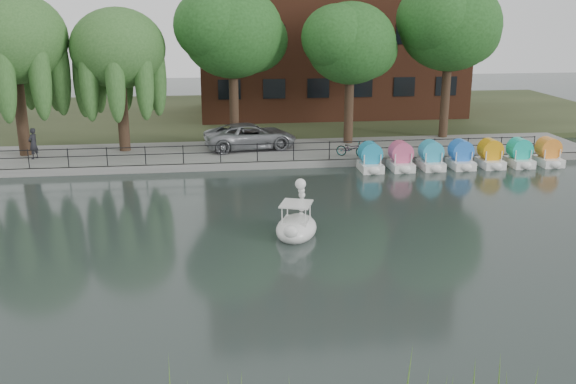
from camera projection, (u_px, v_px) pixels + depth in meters
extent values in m
plane|color=#3A4644|center=(288.00, 259.00, 22.59)|extent=(120.00, 120.00, 0.00)
cube|color=gray|center=(254.00, 154.00, 37.77)|extent=(40.00, 6.00, 0.40)
cube|color=gray|center=(258.00, 166.00, 34.96)|extent=(40.00, 0.25, 0.40)
cube|color=#47512D|center=(240.00, 115.00, 51.10)|extent=(60.00, 22.00, 0.36)
cylinder|color=black|center=(257.00, 144.00, 34.83)|extent=(32.00, 0.04, 0.04)
cylinder|color=black|center=(257.00, 151.00, 34.94)|extent=(32.00, 0.04, 0.04)
cylinder|color=black|center=(257.00, 152.00, 34.96)|extent=(0.05, 0.05, 1.00)
cylinder|color=#473323|center=(22.00, 118.00, 36.01)|extent=(0.60, 0.60, 4.20)
ellipsoid|color=#4A7F3A|center=(12.00, 38.00, 34.77)|extent=(5.88, 5.88, 5.00)
cylinder|color=#473323|center=(123.00, 118.00, 37.21)|extent=(0.60, 0.60, 3.80)
ellipsoid|color=#4A7F3A|center=(118.00, 48.00, 36.10)|extent=(5.32, 5.32, 4.52)
cylinder|color=#473323|center=(234.00, 107.00, 38.86)|extent=(0.60, 0.60, 4.50)
ellipsoid|color=#2F732B|center=(232.00, 32.00, 37.62)|extent=(6.00, 6.00, 5.10)
cylinder|color=#473323|center=(349.00, 110.00, 39.31)|extent=(0.60, 0.60, 4.05)
ellipsoid|color=#2F732B|center=(351.00, 43.00, 38.19)|extent=(5.40, 5.40, 4.59)
cylinder|color=#473323|center=(445.00, 100.00, 40.96)|extent=(0.60, 0.60, 4.72)
ellipsoid|color=#2F732B|center=(450.00, 25.00, 39.65)|extent=(6.30, 6.30, 5.36)
imported|color=gray|center=(251.00, 134.00, 37.94)|extent=(3.82, 6.62, 1.74)
imported|color=gray|center=(351.00, 148.00, 36.08)|extent=(1.31, 1.81, 1.00)
imported|color=black|center=(33.00, 141.00, 35.40)|extent=(0.75, 0.85, 1.98)
ellipsoid|color=white|center=(296.00, 229.00, 24.89)|extent=(2.26, 2.81, 0.54)
cube|color=white|center=(296.00, 223.00, 24.73)|extent=(1.30, 1.35, 0.27)
cube|color=white|center=(296.00, 204.00, 24.56)|extent=(1.47, 1.53, 0.05)
ellipsoid|color=white|center=(291.00, 232.00, 23.85)|extent=(0.68, 0.61, 0.51)
sphere|color=white|center=(301.00, 184.00, 25.21)|extent=(0.43, 0.43, 0.43)
cone|color=black|center=(302.00, 183.00, 25.49)|extent=(0.25, 0.28, 0.18)
cylinder|color=yellow|center=(301.00, 183.00, 25.37)|extent=(0.25, 0.16, 0.24)
cube|color=white|center=(370.00, 167.00, 34.63)|extent=(1.15, 1.70, 0.44)
cylinder|color=#2297C3|center=(370.00, 153.00, 34.52)|extent=(0.90, 1.20, 0.90)
cube|color=white|center=(401.00, 166.00, 34.84)|extent=(1.15, 1.70, 0.44)
cylinder|color=#E05687|center=(401.00, 152.00, 34.73)|extent=(0.90, 1.20, 0.90)
cube|color=white|center=(431.00, 165.00, 35.05)|extent=(1.15, 1.70, 0.44)
cylinder|color=#32ACD2|center=(431.00, 151.00, 34.94)|extent=(0.90, 1.20, 0.90)
cube|color=white|center=(461.00, 164.00, 35.26)|extent=(1.15, 1.70, 0.44)
cylinder|color=blue|center=(461.00, 151.00, 35.15)|extent=(0.90, 1.20, 0.90)
cube|color=white|center=(490.00, 163.00, 35.47)|extent=(1.15, 1.70, 0.44)
cylinder|color=orange|center=(490.00, 150.00, 35.36)|extent=(0.90, 1.20, 0.90)
cube|color=white|center=(519.00, 162.00, 35.67)|extent=(1.15, 1.70, 0.44)
cylinder|color=#19C4AB|center=(520.00, 149.00, 35.57)|extent=(0.90, 1.20, 0.90)
cube|color=white|center=(548.00, 161.00, 35.88)|extent=(1.15, 1.70, 0.44)
cylinder|color=orange|center=(548.00, 148.00, 35.77)|extent=(0.90, 1.20, 0.90)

